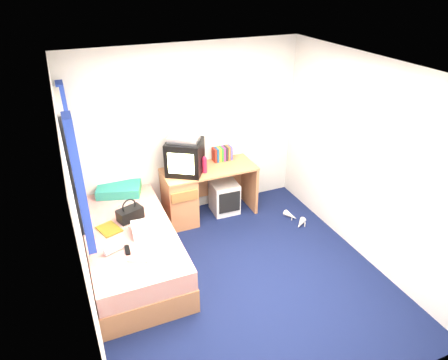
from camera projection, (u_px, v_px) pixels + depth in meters
name	position (u px, v px, depth m)	size (l,w,h in m)	color
ground	(240.00, 279.00, 4.65)	(3.40, 3.40, 0.00)	#0C1438
room_shell	(243.00, 167.00, 3.97)	(3.40, 3.40, 3.40)	white
bed	(131.00, 249.00, 4.72)	(1.01, 2.00, 0.54)	#C27F51
pillow	(119.00, 189.00, 5.29)	(0.56, 0.35, 0.12)	#176299
desk	(191.00, 193.00, 5.59)	(1.30, 0.55, 0.75)	#C27F51
storage_cube	(224.00, 197.00, 5.84)	(0.37, 0.37, 0.46)	silver
crt_tv	(185.00, 157.00, 5.30)	(0.61, 0.60, 0.46)	black
vcr	(184.00, 138.00, 5.18)	(0.39, 0.28, 0.07)	#BCBBBE
book_row	(222.00, 154.00, 5.70)	(0.27, 0.13, 0.20)	maroon
picture_frame	(231.00, 154.00, 5.78)	(0.02, 0.12, 0.14)	black
pink_water_bottle	(204.00, 165.00, 5.36)	(0.07, 0.07, 0.21)	red
aerosol_can	(198.00, 162.00, 5.49)	(0.05, 0.05, 0.18)	silver
handbag	(130.00, 213.00, 4.74)	(0.33, 0.25, 0.28)	black
towel	(146.00, 228.00, 4.52)	(0.32, 0.27, 0.11)	white
magazine	(109.00, 229.00, 4.59)	(0.21, 0.28, 0.01)	gold
water_bottle	(113.00, 249.00, 4.22)	(0.07, 0.07, 0.20)	silver
colour_swatch_fan	(138.00, 260.00, 4.11)	(0.22, 0.06, 0.01)	yellow
remote_control	(127.00, 250.00, 4.25)	(0.05, 0.16, 0.02)	black
window_assembly	(73.00, 160.00, 4.18)	(0.11, 1.42, 1.40)	silver
white_heels	(296.00, 219.00, 5.67)	(0.23, 0.45, 0.09)	silver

